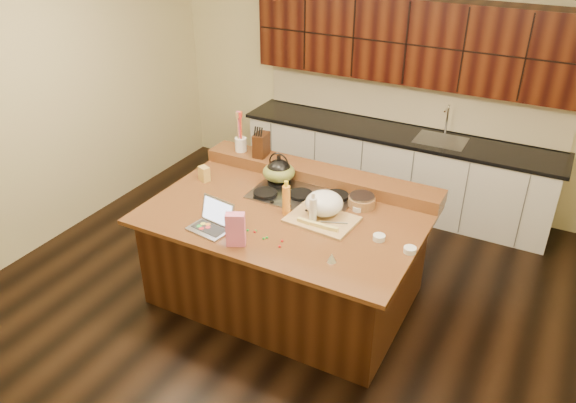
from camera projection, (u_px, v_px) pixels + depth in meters
The scene contains 33 objects.
room at pixel (285, 168), 4.70m from camera, with size 5.52×5.02×2.72m.
island at pixel (285, 255), 5.13m from camera, with size 2.40×1.60×0.92m.
back_ledge at pixel (320, 174), 5.42m from camera, with size 2.40×0.30×0.12m, color black.
cooktop at pixel (301, 196), 5.13m from camera, with size 0.92×0.52×0.05m.
back_counter at pixel (399, 127), 6.47m from camera, with size 3.70×0.66×2.40m.
kettle at pixel (279, 170), 5.29m from camera, with size 0.24×0.24×0.21m, color black.
green_bowl at pixel (279, 172), 5.30m from camera, with size 0.31×0.31×0.17m, color olive.
laptop at pixel (213, 221), 4.66m from camera, with size 0.37×0.31×0.23m.
oil_bottle at pixel (286, 200), 4.82m from camera, with size 0.07×0.07×0.27m, color orange.
vinegar_bottle at pixel (313, 212), 4.67m from camera, with size 0.06×0.06×0.25m, color silver.
wooden_tray at pixel (324, 207), 4.78m from camera, with size 0.60×0.47×0.23m.
ramekin_a at pixel (379, 238), 4.51m from camera, with size 0.10×0.10×0.04m, color white.
ramekin_b at pixel (410, 250), 4.36m from camera, with size 0.10×0.10×0.04m, color white.
ramekin_c at pixel (358, 208), 4.92m from camera, with size 0.10×0.10×0.04m, color white.
strainer_bowl at pixel (362, 202), 4.98m from camera, with size 0.24×0.24×0.09m, color #996B3F.
kitchen_timer at pixel (332, 257), 4.25m from camera, with size 0.08×0.08×0.07m, color silver.
pink_bag at pixel (235, 229), 4.40m from camera, with size 0.15×0.08×0.28m, color pink.
candy_plate at pixel (204, 228), 4.67m from camera, with size 0.18×0.18×0.01m, color white.
package_box at pixel (204, 174), 5.40m from camera, with size 0.10×0.07×0.15m, color gold.
utensil_crock at pixel (241, 144), 5.72m from camera, with size 0.12×0.12×0.14m, color white.
knife_block at pixel (261, 145), 5.60m from camera, with size 0.12×0.19×0.23m, color black.
gumdrop_0 at pixel (255, 232), 4.61m from camera, with size 0.02×0.02×0.02m, color red.
gumdrop_1 at pixel (267, 238), 4.53m from camera, with size 0.02×0.02×0.02m, color #198C26.
gumdrop_2 at pixel (226, 235), 4.57m from camera, with size 0.02×0.02×0.02m, color red.
gumdrop_3 at pixel (264, 238), 4.52m from camera, with size 0.02×0.02×0.02m, color #198C26.
gumdrop_4 at pixel (239, 235), 4.57m from camera, with size 0.02×0.02×0.02m, color red.
gumdrop_5 at pixel (233, 235), 4.57m from camera, with size 0.02×0.02×0.02m, color #198C26.
gumdrop_6 at pixel (237, 232), 4.61m from camera, with size 0.02×0.02×0.02m, color red.
gumdrop_7 at pixel (231, 228), 4.67m from camera, with size 0.02×0.02×0.02m, color #198C26.
gumdrop_8 at pixel (282, 241), 4.49m from camera, with size 0.02×0.02×0.02m, color red.
gumdrop_9 at pixel (248, 230), 4.63m from camera, with size 0.02×0.02×0.02m, color #198C26.
gumdrop_10 at pixel (280, 246), 4.42m from camera, with size 0.02×0.02×0.02m, color red.
gumdrop_11 at pixel (256, 231), 4.62m from camera, with size 0.02×0.02×0.02m, color #198C26.
Camera 1 is at (2.01, -3.73, 3.41)m, focal length 35.00 mm.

